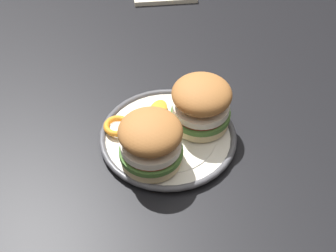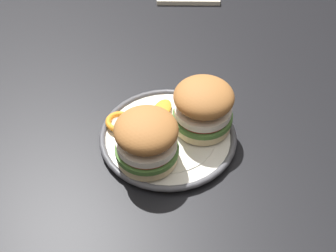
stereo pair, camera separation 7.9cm
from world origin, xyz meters
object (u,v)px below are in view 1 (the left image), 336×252
object	(u,v)px
dining_table	(150,167)
sandwich_half_left	(201,103)
sandwich_half_right	(151,141)
dinner_plate	(168,137)

from	to	relation	value
dining_table	sandwich_half_left	world-z (taller)	sandwich_half_left
dining_table	sandwich_half_right	distance (m)	0.17
dining_table	sandwich_half_right	world-z (taller)	sandwich_half_right
sandwich_half_left	sandwich_half_right	size ratio (longest dim) A/B	1.00
sandwich_half_left	dinner_plate	bearing A→B (deg)	-59.70
dinner_plate	sandwich_half_left	size ratio (longest dim) A/B	1.65
dinner_plate	sandwich_half_right	bearing A→B (deg)	-22.40
sandwich_half_right	dining_table	bearing A→B (deg)	-170.56
sandwich_half_left	dining_table	bearing A→B (deg)	-70.19
dinner_plate	sandwich_half_left	distance (m)	0.09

